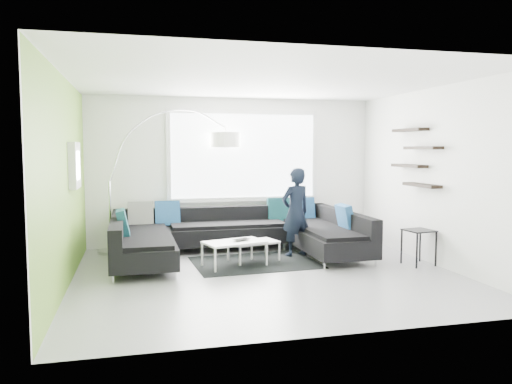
% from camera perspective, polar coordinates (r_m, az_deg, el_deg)
% --- Properties ---
extents(ground, '(5.50, 5.50, 0.00)m').
position_cam_1_polar(ground, '(7.43, 1.22, -9.35)').
color(ground, gray).
rests_on(ground, ground).
extents(room_shell, '(5.54, 5.04, 2.82)m').
position_cam_1_polar(room_shell, '(7.41, 1.12, 4.75)').
color(room_shell, white).
rests_on(room_shell, ground).
extents(sectional_sofa, '(4.07, 2.54, 0.87)m').
position_cam_1_polar(sectional_sofa, '(8.40, -2.22, -4.98)').
color(sectional_sofa, black).
rests_on(sectional_sofa, ground).
extents(rug, '(2.03, 1.53, 0.01)m').
position_cam_1_polar(rug, '(8.13, -0.13, -8.05)').
color(rug, black).
rests_on(rug, ground).
extents(coffee_table, '(1.35, 1.00, 0.39)m').
position_cam_1_polar(coffee_table, '(8.04, -1.33, -6.80)').
color(coffee_table, white).
rests_on(coffee_table, ground).
extents(arc_lamp, '(2.35, 0.59, 2.55)m').
position_cam_1_polar(arc_lamp, '(9.07, -16.42, 1.22)').
color(arc_lamp, silver).
rests_on(arc_lamp, ground).
extents(side_table, '(0.46, 0.46, 0.56)m').
position_cam_1_polar(side_table, '(8.34, 18.08, -6.03)').
color(side_table, black).
rests_on(side_table, ground).
extents(person, '(0.76, 0.68, 1.51)m').
position_cam_1_polar(person, '(8.54, 4.55, -2.32)').
color(person, black).
rests_on(person, ground).
extents(laptop, '(0.49, 0.48, 0.02)m').
position_cam_1_polar(laptop, '(7.87, -1.45, -5.51)').
color(laptop, black).
rests_on(laptop, coffee_table).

